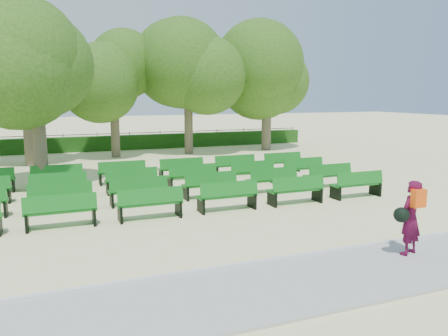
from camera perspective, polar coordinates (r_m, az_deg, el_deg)
name	(u,v)px	position (r m, az deg, el deg)	size (l,w,h in m)	color
ground	(172,199)	(14.66, -6.82, -3.99)	(120.00, 120.00, 0.00)	#EEE69E
paving	(278,288)	(8.06, 7.13, -15.29)	(30.00, 2.20, 0.06)	#AAAAA5
curb	(251,264)	(9.00, 3.56, -12.39)	(30.00, 0.12, 0.10)	silver
hedge	(115,143)	(28.19, -14.09, 3.20)	(26.00, 0.70, 0.90)	#1C4B13
fence	(114,149)	(28.63, -14.16, 2.38)	(26.00, 0.10, 1.02)	black
tree_line	(125,159)	(24.31, -12.81, 1.21)	(21.80, 6.80, 7.04)	#355F19
bench_array	(168,193)	(15.15, -7.28, -3.20)	(1.81, 0.62, 1.13)	#126C1A
tree_among	(35,70)	(17.00, -23.47, 11.64)	(4.52, 4.52, 6.32)	brown
person	(410,217)	(9.99, 23.11, -5.88)	(0.79, 0.55, 1.60)	#480A27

